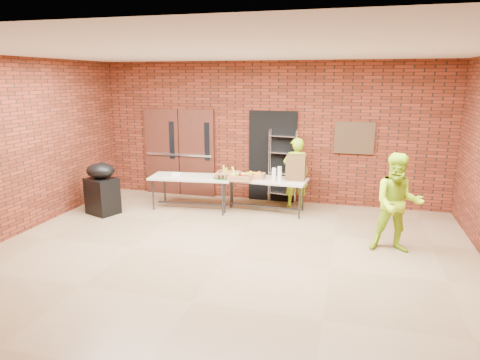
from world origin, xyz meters
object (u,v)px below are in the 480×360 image
table_right (264,181)px  covered_grill (102,188)px  wire_rack (283,167)px  table_left (192,179)px  coffee_dispenser (296,167)px  volunteer_woman (296,173)px  volunteer_man (397,203)px

table_right → covered_grill: (-3.29, -0.99, -0.12)m
wire_rack → table_left: (-1.84, -0.96, -0.17)m
covered_grill → wire_rack: bearing=48.2°
coffee_dispenser → volunteer_woman: (-0.06, 0.45, -0.21)m
wire_rack → volunteer_man: bearing=-36.9°
table_left → coffee_dispenser: bearing=1.6°
table_right → coffee_dispenser: (0.66, 0.10, 0.32)m
table_left → table_right: table_right is taller
wire_rack → table_left: size_ratio=0.92×
wire_rack → volunteer_woman: bearing=-25.9°
wire_rack → coffee_dispenser: bearing=-51.1°
wire_rack → covered_grill: bearing=-144.9°
table_left → volunteer_man: volunteer_man is taller
wire_rack → volunteer_woman: size_ratio=1.08×
volunteer_woman → coffee_dispenser: bearing=81.6°
wire_rack → coffee_dispenser: wire_rack is taller
wire_rack → table_right: 0.84m
volunteer_woman → volunteer_man: size_ratio=0.95×
volunteer_woman → table_left: bearing=2.5°
table_left → volunteer_woman: 2.29m
volunteer_woman → volunteer_man: volunteer_man is taller
coffee_dispenser → volunteer_man: size_ratio=0.31×
table_right → volunteer_man: size_ratio=1.11×
covered_grill → volunteer_woman: (3.89, 1.54, 0.23)m
covered_grill → volunteer_woman: volunteer_woman is taller
volunteer_man → covered_grill: bearing=171.5°
table_left → wire_rack: bearing=22.0°
table_left → volunteer_woman: volunteer_woman is taller
table_left → table_right: size_ratio=1.01×
table_left → covered_grill: covered_grill is taller
wire_rack → volunteer_woman: 0.41m
covered_grill → table_left: bearing=47.0°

